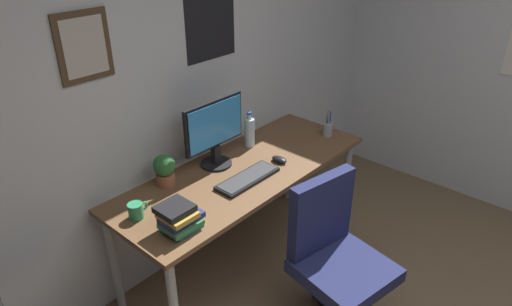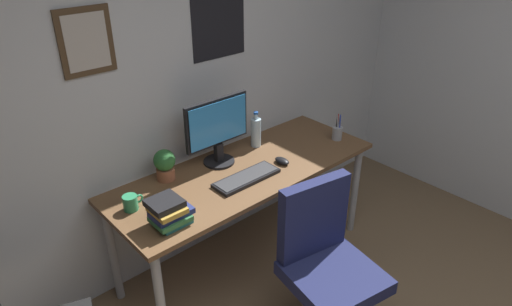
{
  "view_description": "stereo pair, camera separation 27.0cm",
  "coord_description": "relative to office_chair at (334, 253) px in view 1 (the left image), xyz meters",
  "views": [
    {
      "loc": [
        -1.56,
        0.05,
        2.17
      ],
      "look_at": [
        0.22,
        1.64,
        0.89
      ],
      "focal_mm": 31.66,
      "sensor_mm": 36.0,
      "label": 1
    },
    {
      "loc": [
        -1.37,
        -0.14,
        2.17
      ],
      "look_at": [
        0.22,
        1.64,
        0.89
      ],
      "focal_mm": 31.66,
      "sensor_mm": 36.0,
      "label": 2
    }
  ],
  "objects": [
    {
      "name": "keyboard",
      "position": [
        -0.01,
        0.63,
        0.23
      ],
      "size": [
        0.43,
        0.15,
        0.03
      ],
      "color": "black",
      "rests_on": "desk"
    },
    {
      "name": "desk",
      "position": [
        0.07,
        0.74,
        0.14
      ],
      "size": [
        1.77,
        0.67,
        0.74
      ],
      "color": "brown",
      "rests_on": "ground_plane"
    },
    {
      "name": "office_chair",
      "position": [
        0.0,
        0.0,
        0.0
      ],
      "size": [
        0.57,
        0.57,
        0.95
      ],
      "color": "#1E234C",
      "rests_on": "ground_plane"
    },
    {
      "name": "coffee_mug_near",
      "position": [
        -0.68,
        0.81,
        0.26
      ],
      "size": [
        0.12,
        0.08,
        0.09
      ],
      "color": "#2D8C59",
      "rests_on": "desk"
    },
    {
      "name": "computer_mouse",
      "position": [
        0.29,
        0.63,
        0.23
      ],
      "size": [
        0.06,
        0.11,
        0.04
      ],
      "color": "black",
      "rests_on": "desk"
    },
    {
      "name": "pen_cup",
      "position": [
        0.83,
        0.62,
        0.27
      ],
      "size": [
        0.07,
        0.07,
        0.2
      ],
      "color": "#9EA0A5",
      "rests_on": "desk"
    },
    {
      "name": "wall_back",
      "position": [
        -0.15,
        1.15,
        0.77
      ],
      "size": [
        4.4,
        0.1,
        2.6
      ],
      "color": "silver",
      "rests_on": "ground_plane"
    },
    {
      "name": "potted_plant",
      "position": [
        -0.37,
        0.96,
        0.32
      ],
      "size": [
        0.13,
        0.13,
        0.2
      ],
      "color": "brown",
      "rests_on": "desk"
    },
    {
      "name": "monitor",
      "position": [
        -0.0,
        0.91,
        0.46
      ],
      "size": [
        0.46,
        0.2,
        0.43
      ],
      "color": "black",
      "rests_on": "desk"
    },
    {
      "name": "water_bottle",
      "position": [
        0.33,
        0.93,
        0.32
      ],
      "size": [
        0.07,
        0.07,
        0.25
      ],
      "color": "silver",
      "rests_on": "desk"
    },
    {
      "name": "book_stack_left",
      "position": [
        -0.59,
        0.56,
        0.29
      ],
      "size": [
        0.21,
        0.18,
        0.14
      ],
      "color": "#26727A",
      "rests_on": "desk"
    }
  ]
}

